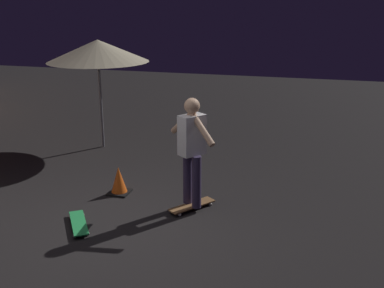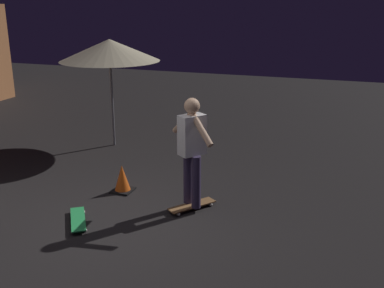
{
  "view_description": "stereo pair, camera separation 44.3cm",
  "coord_description": "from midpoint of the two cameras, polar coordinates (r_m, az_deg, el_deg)",
  "views": [
    {
      "loc": [
        -5.17,
        -2.56,
        3.09
      ],
      "look_at": [
        1.03,
        -0.84,
        1.05
      ],
      "focal_mm": 42.89,
      "sensor_mm": 36.0,
      "label": 1
    },
    {
      "loc": [
        -5.03,
        -2.98,
        3.09
      ],
      "look_at": [
        1.03,
        -0.84,
        1.05
      ],
      "focal_mm": 42.89,
      "sensor_mm": 36.0,
      "label": 2
    }
  ],
  "objects": [
    {
      "name": "traffic_cone",
      "position": [
        7.73,
        -10.71,
        -4.6
      ],
      "size": [
        0.34,
        0.34,
        0.46
      ],
      "color": "black",
      "rests_on": "ground_plane"
    },
    {
      "name": "patio_umbrella",
      "position": [
        9.85,
        -12.93,
        11.22
      ],
      "size": [
        2.1,
        2.1,
        2.3
      ],
      "color": "slate",
      "rests_on": "ground_plane"
    },
    {
      "name": "skateboard_spare",
      "position": [
        6.83,
        -15.75,
        -9.48
      ],
      "size": [
        0.76,
        0.61,
        0.07
      ],
      "color": "green",
      "rests_on": "ground_plane"
    },
    {
      "name": "skater",
      "position": [
        6.75,
        -1.88,
        -0.13
      ],
      "size": [
        0.66,
        0.84,
        1.67
      ],
      "color": "#382D4C",
      "rests_on": "skateboard_ridden"
    },
    {
      "name": "ground_plane",
      "position": [
        6.57,
        -11.67,
        -10.83
      ],
      "size": [
        28.0,
        28.0,
        0.0
      ],
      "primitive_type": "plane",
      "color": "black"
    },
    {
      "name": "skateboard_ridden",
      "position": [
        7.11,
        -1.8,
        -7.69
      ],
      "size": [
        0.75,
        0.62,
        0.07
      ],
      "color": "olive",
      "rests_on": "ground_plane"
    }
  ]
}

